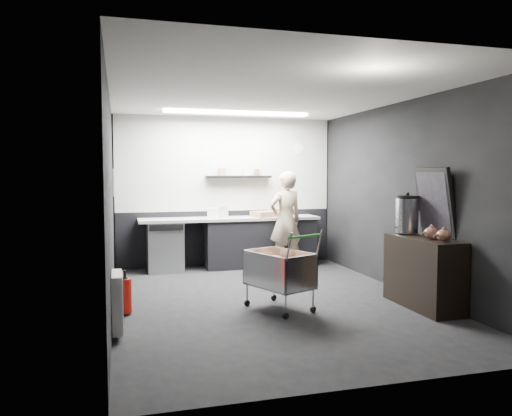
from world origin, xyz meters
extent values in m
plane|color=black|center=(0.00, 0.00, 0.00)|extent=(5.50, 5.50, 0.00)
plane|color=silver|center=(0.00, 0.00, 2.70)|extent=(5.50, 5.50, 0.00)
plane|color=black|center=(0.00, 2.75, 1.35)|extent=(5.50, 0.00, 5.50)
plane|color=black|center=(0.00, -2.75, 1.35)|extent=(5.50, 0.00, 5.50)
plane|color=black|center=(-2.00, 0.00, 1.35)|extent=(0.00, 5.50, 5.50)
plane|color=black|center=(2.00, 0.00, 1.35)|extent=(0.00, 5.50, 5.50)
cube|color=beige|center=(0.00, 2.73, 1.85)|extent=(3.95, 0.02, 1.70)
cube|color=black|center=(0.00, 2.73, 0.50)|extent=(3.95, 0.02, 1.00)
cube|color=black|center=(0.20, 2.62, 1.62)|extent=(1.20, 0.22, 0.04)
cylinder|color=white|center=(1.40, 2.72, 2.15)|extent=(0.20, 0.03, 0.20)
cube|color=white|center=(-1.98, 1.30, 1.55)|extent=(0.02, 0.30, 0.40)
cube|color=red|center=(-1.98, 1.30, 1.62)|extent=(0.02, 0.22, 0.10)
cube|color=white|center=(-1.94, -0.90, 0.35)|extent=(0.10, 0.50, 0.60)
cube|color=white|center=(0.00, 1.85, 2.67)|extent=(2.40, 0.20, 0.04)
cube|color=black|center=(0.55, 2.42, 0.42)|extent=(2.00, 0.56, 0.85)
cube|color=#ACADA8|center=(0.00, 2.42, 0.88)|extent=(3.20, 0.60, 0.05)
cube|color=#9EA0A5|center=(-1.15, 2.42, 0.42)|extent=(0.60, 0.58, 0.85)
cube|color=black|center=(-1.15, 2.12, 0.78)|extent=(0.56, 0.02, 0.10)
imported|color=beige|center=(0.88, 1.97, 0.86)|extent=(0.70, 0.53, 1.72)
cube|color=silver|center=(-0.01, -0.42, 0.30)|extent=(0.80, 0.95, 0.02)
cube|color=silver|center=(-0.26, -0.42, 0.50)|extent=(0.34, 0.76, 0.43)
cube|color=silver|center=(0.24, -0.42, 0.50)|extent=(0.34, 0.76, 0.43)
cube|color=silver|center=(-0.01, -0.81, 0.50)|extent=(0.49, 0.22, 0.43)
cube|color=silver|center=(-0.01, -0.02, 0.50)|extent=(0.49, 0.22, 0.43)
cylinder|color=silver|center=(-0.23, -0.78, 0.16)|extent=(0.02, 0.02, 0.29)
cylinder|color=silver|center=(0.21, -0.78, 0.16)|extent=(0.02, 0.02, 0.29)
cylinder|color=silver|center=(-0.23, -0.05, 0.16)|extent=(0.02, 0.02, 0.29)
cylinder|color=silver|center=(0.21, -0.05, 0.16)|extent=(0.02, 0.02, 0.29)
cylinder|color=green|center=(-0.01, -0.87, 0.96)|extent=(0.50, 0.24, 0.03)
cube|color=brown|center=(-0.12, -0.32, 0.49)|extent=(0.32, 0.35, 0.36)
cube|color=brown|center=(0.13, -0.53, 0.47)|extent=(0.30, 0.33, 0.33)
cylinder|color=black|center=(-0.23, -0.78, 0.04)|extent=(0.08, 0.06, 0.08)
cylinder|color=black|center=(-0.23, -0.05, 0.04)|extent=(0.08, 0.06, 0.08)
cylinder|color=black|center=(0.21, -0.78, 0.04)|extent=(0.08, 0.06, 0.08)
cylinder|color=black|center=(0.21, -0.05, 0.04)|extent=(0.08, 0.06, 0.08)
cube|color=black|center=(1.76, -0.81, 0.44)|extent=(0.44, 1.17, 0.88)
cylinder|color=silver|center=(1.76, -0.42, 1.13)|extent=(0.29, 0.29, 0.45)
cylinder|color=black|center=(1.76, -0.42, 1.37)|extent=(0.29, 0.29, 0.04)
sphere|color=black|center=(1.76, -0.42, 1.41)|extent=(0.05, 0.05, 0.05)
ellipsoid|color=brown|center=(1.76, -0.96, 0.96)|extent=(0.18, 0.18, 0.14)
ellipsoid|color=brown|center=(1.76, -1.20, 0.96)|extent=(0.18, 0.18, 0.14)
cube|color=black|center=(1.94, -0.76, 1.32)|extent=(0.20, 0.69, 0.88)
cube|color=black|center=(1.92, -0.76, 1.32)|extent=(0.14, 0.59, 0.75)
cylinder|color=#BA140C|center=(-1.85, -0.16, 0.23)|extent=(0.15, 0.15, 0.41)
cone|color=black|center=(-1.85, -0.16, 0.46)|extent=(0.10, 0.10, 0.06)
cylinder|color=black|center=(-1.85, -0.16, 0.50)|extent=(0.03, 0.03, 0.06)
cube|color=#8C6A4A|center=(0.67, 2.37, 0.95)|extent=(0.58, 0.50, 0.10)
cylinder|color=beige|center=(-0.15, 2.42, 1.01)|extent=(0.22, 0.22, 0.22)
cube|color=white|center=(-0.32, 2.37, 0.99)|extent=(0.21, 0.17, 0.17)
camera|label=1|loc=(-1.91, -6.20, 1.68)|focal=35.00mm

